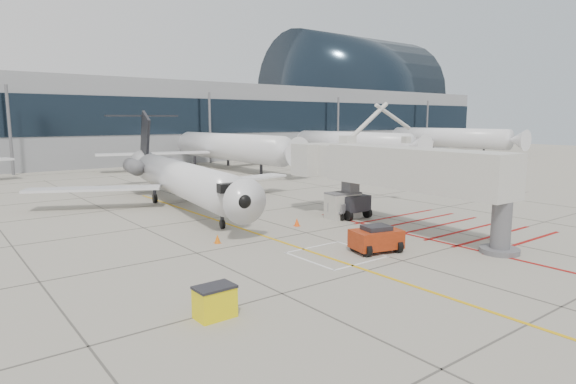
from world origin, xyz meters
TOP-DOWN VIEW (x-y plane):
  - ground_plane at (0.00, 0.00)m, footprint 260.00×260.00m
  - regional_jet at (-2.73, 15.67)m, footprint 28.92×34.34m
  - jet_bridge at (5.72, 0.03)m, footprint 9.42×18.89m
  - pushback_tug at (0.23, -1.90)m, footprint 3.07×2.31m
  - spill_bin at (-11.51, -4.46)m, footprint 1.46×0.98m
  - baggage_cart at (5.21, 6.02)m, footprint 2.31×1.74m
  - ground_power_unit at (5.30, 6.06)m, footprint 2.66×1.75m
  - cone_nose at (-5.99, 5.23)m, footprint 0.39×0.39m
  - cone_side at (0.79, 6.00)m, footprint 0.41×0.41m
  - terminal_building at (10.00, 70.00)m, footprint 180.00×28.00m
  - terminal_glass_band at (10.00, 55.95)m, footprint 180.00×0.10m
  - terminal_dome at (70.00, 70.00)m, footprint 40.00×28.00m
  - bg_aircraft_c at (16.96, 46.00)m, footprint 35.69×39.65m
  - bg_aircraft_d at (42.49, 46.00)m, footprint 34.94×38.82m
  - bg_aircraft_e at (71.47, 46.00)m, footprint 37.24×41.38m

SIDE VIEW (x-z plane):
  - ground_plane at x=0.00m, z-range 0.00..0.00m
  - cone_nose at x=-5.99m, z-range 0.00..0.54m
  - cone_side at x=0.79m, z-range 0.00..0.57m
  - spill_bin at x=-11.51m, z-range 0.00..1.26m
  - baggage_cart at x=5.21m, z-range 0.00..1.31m
  - pushback_tug at x=0.23m, z-range 0.00..1.60m
  - ground_power_unit at x=5.30m, z-range 0.00..1.98m
  - jet_bridge at x=5.72m, z-range 0.00..7.45m
  - regional_jet at x=-2.73m, z-range 0.00..8.14m
  - bg_aircraft_d at x=42.49m, z-range 0.00..11.65m
  - bg_aircraft_c at x=16.96m, z-range 0.00..11.90m
  - bg_aircraft_e at x=71.47m, z-range 0.00..12.41m
  - terminal_building at x=10.00m, z-range 0.00..14.00m
  - terminal_glass_band at x=10.00m, z-range 5.00..11.00m
  - terminal_dome at x=70.00m, z-range 0.00..28.00m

